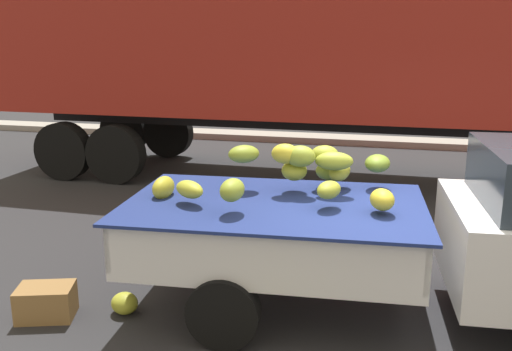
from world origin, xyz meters
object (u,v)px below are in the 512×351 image
at_px(pickup_truck, 490,234).
at_px(fallen_banana_bunch_near_tailgate, 125,303).
at_px(produce_crate, 46,302).
at_px(semi_trailer, 321,41).

height_order(pickup_truck, fallen_banana_bunch_near_tailgate, pickup_truck).
relative_size(fallen_banana_bunch_near_tailgate, produce_crate, 0.54).
xyz_separation_m(pickup_truck, produce_crate, (-4.05, -0.90, -0.73)).
distance_m(pickup_truck, produce_crate, 4.21).
bearing_deg(semi_trailer, pickup_truck, -65.28).
height_order(fallen_banana_bunch_near_tailgate, produce_crate, produce_crate).
xyz_separation_m(semi_trailer, fallen_banana_bunch_near_tailgate, (-1.10, -5.72, -2.44)).
height_order(pickup_truck, produce_crate, pickup_truck).
bearing_deg(fallen_banana_bunch_near_tailgate, semi_trailer, 79.13).
distance_m(pickup_truck, semi_trailer, 5.80).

